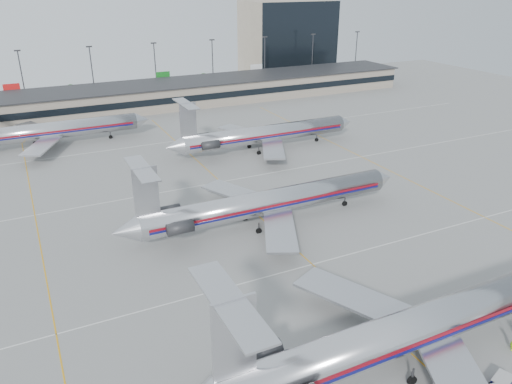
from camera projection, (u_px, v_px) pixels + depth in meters
ground at (362, 309)px, 53.58m from camera, size 260.00×260.00×0.00m
apron_markings at (312, 264)px, 61.82m from camera, size 160.00×0.15×0.02m
terminal at (138, 97)px, 133.13m from camera, size 162.00×17.00×6.25m
light_mast_row at (125, 68)px, 142.54m from camera, size 163.60×0.40×15.28m
distant_building at (287, 38)px, 179.06m from camera, size 30.00×20.00×25.00m
jet_foreground at (415, 328)px, 45.15m from camera, size 47.56×28.00×12.45m
jet_second_row at (264, 203)px, 70.68m from camera, size 44.13×25.98×11.55m
jet_third_row at (262, 134)px, 101.25m from camera, size 42.16×25.93×11.53m
jet_back_row at (43, 131)px, 102.94m from camera, size 42.78×26.32×11.70m
tug_center at (461, 377)px, 43.22m from camera, size 2.57×1.50×1.99m
cart_outer at (502, 382)px, 43.08m from camera, size 2.32×1.93×1.13m
belt_loader at (397, 342)px, 47.67m from camera, size 4.77×1.63×2.51m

